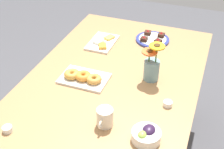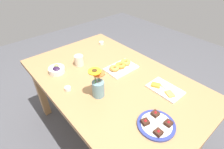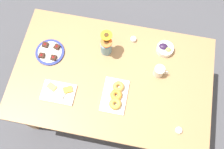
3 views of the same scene
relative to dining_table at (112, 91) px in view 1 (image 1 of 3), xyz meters
The scene contains 9 objects.
dining_table is the anchor object (origin of this frame).
coffee_mug 0.40m from the dining_table, 14.97° to the left, with size 0.12×0.08×0.10m.
grape_bowl 0.51m from the dining_table, 39.20° to the left, with size 0.14×0.14×0.07m.
cheese_platter 0.45m from the dining_table, 150.89° to the right, with size 0.26×0.17×0.03m.
croissant_platter 0.20m from the dining_table, 69.19° to the right, with size 0.19×0.28×0.05m.
jam_cup_honey 0.39m from the dining_table, 72.48° to the left, with size 0.05×0.05×0.03m.
jam_cup_berry 0.66m from the dining_table, 30.10° to the right, with size 0.05×0.05×0.03m.
dessert_plate 0.56m from the dining_table, 169.02° to the left, with size 0.24×0.24×0.05m.
flower_vase 0.28m from the dining_table, 113.18° to the left, with size 0.10×0.13×0.24m.
Camera 1 is at (1.39, 0.51, 1.84)m, focal length 50.00 mm.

